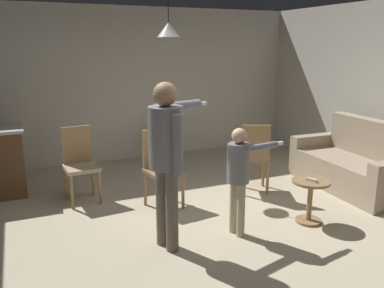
{
  "coord_description": "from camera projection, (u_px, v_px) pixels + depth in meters",
  "views": [
    {
      "loc": [
        -1.86,
        -3.85,
        2.05
      ],
      "look_at": [
        -0.16,
        0.01,
        1.0
      ],
      "focal_mm": 37.44,
      "sensor_mm": 36.0,
      "label": 1
    }
  ],
  "objects": [
    {
      "name": "ground",
      "position": [
        205.0,
        226.0,
        4.64
      ],
      "size": [
        7.68,
        7.68,
        0.0
      ],
      "primitive_type": "plane",
      "color": "beige"
    },
    {
      "name": "potted_plant_corner",
      "position": [
        169.0,
        141.0,
        7.16
      ],
      "size": [
        0.45,
        0.45,
        0.68
      ],
      "color": "#B7B2AD",
      "rests_on": "ground"
    },
    {
      "name": "person_adult",
      "position": [
        167.0,
        148.0,
        3.93
      ],
      "size": [
        0.78,
        0.63,
        1.71
      ],
      "rotation": [
        0.0,
        0.0,
        -1.32
      ],
      "color": "#60564C",
      "rests_on": "ground"
    },
    {
      "name": "couch_floral",
      "position": [
        353.0,
        166.0,
        5.83
      ],
      "size": [
        0.92,
        1.83,
        1.0
      ],
      "rotation": [
        0.0,
        0.0,
        1.53
      ],
      "color": "tan",
      "rests_on": "ground"
    },
    {
      "name": "dining_chair_centre_back",
      "position": [
        161.0,
        165.0,
        5.13
      ],
      "size": [
        0.48,
        0.48,
        1.0
      ],
      "rotation": [
        0.0,
        0.0,
        3.29
      ],
      "color": "#99754C",
      "rests_on": "ground"
    },
    {
      "name": "spare_remote_on_table",
      "position": [
        312.0,
        180.0,
        4.59
      ],
      "size": [
        0.09,
        0.13,
        0.04
      ],
      "primitive_type": "cube",
      "rotation": [
        0.0,
        0.0,
        0.44
      ],
      "color": "white",
      "rests_on": "side_table_by_couch"
    },
    {
      "name": "side_table_by_couch",
      "position": [
        310.0,
        196.0,
        4.68
      ],
      "size": [
        0.44,
        0.44,
        0.52
      ],
      "color": "#99754C",
      "rests_on": "ground"
    },
    {
      "name": "dining_chair_by_counter",
      "position": [
        80.0,
        161.0,
        5.29
      ],
      "size": [
        0.45,
        0.45,
        1.0
      ],
      "rotation": [
        0.0,
        0.0,
        3.23
      ],
      "color": "#99754C",
      "rests_on": "ground"
    },
    {
      "name": "dining_chair_near_wall",
      "position": [
        254.0,
        155.0,
        5.59
      ],
      "size": [
        0.56,
        0.56,
        1.0
      ],
      "rotation": [
        0.0,
        0.0,
        5.86
      ],
      "color": "#99754C",
      "rests_on": "ground"
    },
    {
      "name": "person_child",
      "position": [
        239.0,
        170.0,
        4.29
      ],
      "size": [
        0.64,
        0.34,
        1.2
      ],
      "rotation": [
        0.0,
        0.0,
        -1.4
      ],
      "color": "tan",
      "rests_on": "ground"
    },
    {
      "name": "ceiling_light_pendant",
      "position": [
        169.0,
        30.0,
        5.54
      ],
      "size": [
        0.32,
        0.32,
        0.55
      ],
      "color": "silver"
    },
    {
      "name": "wall_back",
      "position": [
        129.0,
        85.0,
        7.16
      ],
      "size": [
        6.4,
        0.1,
        2.7
      ],
      "primitive_type": "cube",
      "color": "silver",
      "rests_on": "ground"
    }
  ]
}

